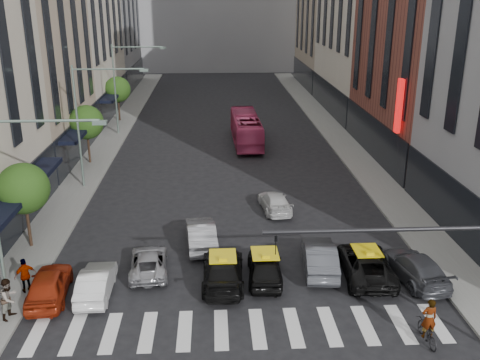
{
  "coord_description": "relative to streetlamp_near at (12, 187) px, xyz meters",
  "views": [
    {
      "loc": [
        -1.22,
        -18.42,
        13.98
      ],
      "look_at": [
        0.26,
        9.82,
        4.0
      ],
      "focal_mm": 40.0,
      "sensor_mm": 36.0,
      "label": 1
    }
  ],
  "objects": [
    {
      "name": "sidewalk_right",
      "position": [
        21.54,
        26.0,
        -5.83
      ],
      "size": [
        3.0,
        96.0,
        0.15
      ],
      "primitive_type": "cube",
      "color": "slate",
      "rests_on": "ground"
    },
    {
      "name": "bus",
      "position": [
        12.06,
        27.93,
        -4.45
      ],
      "size": [
        2.65,
        10.46,
        2.9
      ],
      "primitive_type": "imported",
      "rotation": [
        0.0,
        0.0,
        3.16
      ],
      "color": "#CD3C6E",
      "rests_on": "ground"
    },
    {
      "name": "taxi_center",
      "position": [
        11.36,
        1.74,
        -5.18
      ],
      "size": [
        1.93,
        4.35,
        1.46
      ],
      "primitive_type": "imported",
      "rotation": [
        0.0,
        0.0,
        3.09
      ],
      "color": "black",
      "rests_on": "ground"
    },
    {
      "name": "ground",
      "position": [
        10.04,
        -4.0,
        -5.9
      ],
      "size": [
        160.0,
        160.0,
        0.0
      ],
      "primitive_type": "plane",
      "color": "black",
      "rests_on": "ground"
    },
    {
      "name": "car_red",
      "position": [
        0.84,
        0.49,
        -5.16
      ],
      "size": [
        2.13,
        4.49,
        1.48
      ],
      "primitive_type": "imported",
      "rotation": [
        0.0,
        0.0,
        3.23
      ],
      "color": "maroon",
      "rests_on": "ground"
    },
    {
      "name": "car_grey_curb",
      "position": [
        19.05,
        1.3,
        -5.2
      ],
      "size": [
        2.61,
        5.06,
        1.4
      ],
      "primitive_type": "imported",
      "rotation": [
        0.0,
        0.0,
        3.28
      ],
      "color": "#3E3F45",
      "rests_on": "ground"
    },
    {
      "name": "tree_mid",
      "position": [
        -1.76,
        22.0,
        -2.25
      ],
      "size": [
        2.88,
        2.88,
        4.95
      ],
      "color": "black",
      "rests_on": "sidewalk_left"
    },
    {
      "name": "rider",
      "position": [
        17.68,
        -3.84,
        -4.03
      ],
      "size": [
        0.68,
        0.46,
        1.81
      ],
      "primitive_type": "imported",
      "rotation": [
        0.0,
        0.0,
        3.18
      ],
      "color": "gray",
      "rests_on": "motorcycle"
    },
    {
      "name": "streetlamp_far",
      "position": [
        0.0,
        32.0,
        0.0
      ],
      "size": [
        5.38,
        0.25,
        9.0
      ],
      "color": "gray",
      "rests_on": "sidewalk_left"
    },
    {
      "name": "pedestrian_near",
      "position": [
        -0.36,
        -1.28,
        -4.79
      ],
      "size": [
        0.97,
        1.11,
        1.93
      ],
      "primitive_type": "imported",
      "rotation": [
        0.0,
        0.0,
        1.27
      ],
      "color": "gray",
      "rests_on": "sidewalk_left"
    },
    {
      "name": "sidewalk_left",
      "position": [
        -1.46,
        26.0,
        -5.83
      ],
      "size": [
        3.0,
        96.0,
        0.15
      ],
      "primitive_type": "cube",
      "color": "slate",
      "rests_on": "ground"
    },
    {
      "name": "car_grey_mid",
      "position": [
        14.34,
        2.56,
        -5.13
      ],
      "size": [
        2.05,
        4.81,
        1.54
      ],
      "primitive_type": "imported",
      "rotation": [
        0.0,
        0.0,
        3.05
      ],
      "color": "#44464C",
      "rests_on": "ground"
    },
    {
      "name": "car_white_front",
      "position": [
        3.04,
        0.69,
        -5.23
      ],
      "size": [
        1.5,
        4.14,
        1.36
      ],
      "primitive_type": "imported",
      "rotation": [
        0.0,
        0.0,
        3.16
      ],
      "color": "silver",
      "rests_on": "ground"
    },
    {
      "name": "liberty_sign",
      "position": [
        22.64,
        16.0,
        0.1
      ],
      "size": [
        0.3,
        0.7,
        4.0
      ],
      "color": "red",
      "rests_on": "ground"
    },
    {
      "name": "pedestrian_far",
      "position": [
        -0.36,
        0.91,
        -4.87
      ],
      "size": [
        1.1,
        0.93,
        1.77
      ],
      "primitive_type": "imported",
      "rotation": [
        0.0,
        0.0,
        3.73
      ],
      "color": "gray",
      "rests_on": "sidewalk_left"
    },
    {
      "name": "car_row2_right",
      "position": [
        12.92,
        10.85,
        -5.28
      ],
      "size": [
        2.18,
        4.45,
        1.25
      ],
      "primitive_type": "imported",
      "rotation": [
        0.0,
        0.0,
        3.25
      ],
      "color": "silver",
      "rests_on": "ground"
    },
    {
      "name": "motorcycle",
      "position": [
        17.68,
        -3.84,
        -5.42
      ],
      "size": [
        0.71,
        1.86,
        0.96
      ],
      "primitive_type": "imported",
      "rotation": [
        0.0,
        0.0,
        3.18
      ],
      "color": "black",
      "rests_on": "ground"
    },
    {
      "name": "building_left_b",
      "position": [
        -6.96,
        24.0,
        6.1
      ],
      "size": [
        8.0,
        16.0,
        24.0
      ],
      "primitive_type": "cube",
      "color": "tan",
      "rests_on": "ground"
    },
    {
      "name": "taxi_left",
      "position": [
        9.21,
        1.5,
        -5.16
      ],
      "size": [
        2.19,
        5.15,
        1.48
      ],
      "primitive_type": "imported",
      "rotation": [
        0.0,
        0.0,
        3.12
      ],
      "color": "black",
      "rests_on": "ground"
    },
    {
      "name": "traffic_signal",
      "position": [
        17.74,
        -5.0,
        -1.43
      ],
      "size": [
        10.1,
        0.2,
        6.0
      ],
      "color": "black",
      "rests_on": "ground"
    },
    {
      "name": "tree_near",
      "position": [
        -1.76,
        6.0,
        -2.25
      ],
      "size": [
        2.88,
        2.88,
        4.95
      ],
      "color": "black",
      "rests_on": "sidewalk_left"
    },
    {
      "name": "tree_far",
      "position": [
        -1.76,
        38.0,
        -2.25
      ],
      "size": [
        2.88,
        2.88,
        4.95
      ],
      "color": "black",
      "rests_on": "sidewalk_left"
    },
    {
      "name": "streetlamp_mid",
      "position": [
        0.0,
        16.0,
        0.0
      ],
      "size": [
        5.38,
        0.25,
        9.0
      ],
      "color": "gray",
      "rests_on": "sidewalk_left"
    },
    {
      "name": "car_silver",
      "position": [
        5.34,
        2.8,
        -5.32
      ],
      "size": [
        2.3,
        4.38,
        1.18
      ],
      "primitive_type": "imported",
      "rotation": [
        0.0,
        0.0,
        3.22
      ],
      "color": "#9B9BA0",
      "rests_on": "ground"
    },
    {
      "name": "streetlamp_near",
      "position": [
        0.0,
        0.0,
        0.0
      ],
      "size": [
        5.38,
        0.25,
        9.0
      ],
      "color": "gray",
      "rests_on": "sidewalk_left"
    },
    {
      "name": "car_row2_left",
      "position": [
        8.05,
        5.77,
        -5.15
      ],
      "size": [
        2.01,
        4.71,
        1.51
      ],
      "primitive_type": "imported",
      "rotation": [
        0.0,
        0.0,
        3.23
      ],
      "color": "#AFB0B5",
      "rests_on": "ground"
    },
    {
      "name": "taxi_right",
      "position": [
        16.61,
        1.79,
        -5.18
      ],
      "size": [
        2.7,
        5.34,
        1.45
      ],
      "primitive_type": "imported",
      "rotation": [
        0.0,
        0.0,
        3.08
      ],
      "color": "black",
      "rests_on": "ground"
    },
    {
      "name": "building_right_b",
      "position": [
        27.04,
        23.0,
        7.1
      ],
      "size": [
        8.0,
        18.0,
        26.0
      ],
      "primitive_type": "cube",
      "color": "brown",
      "rests_on": "ground"
    }
  ]
}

